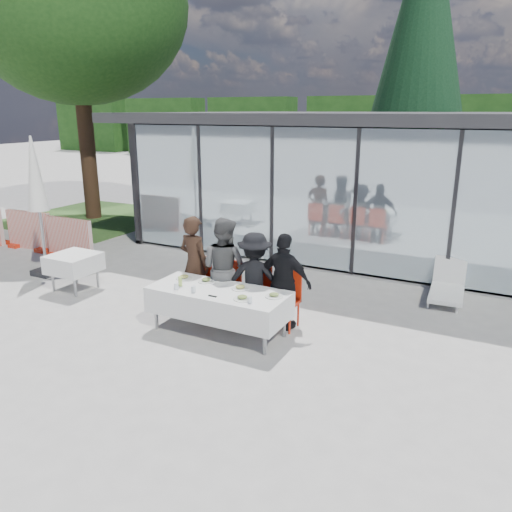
{
  "coord_description": "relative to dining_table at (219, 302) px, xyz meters",
  "views": [
    {
      "loc": [
        3.91,
        -6.17,
        3.51
      ],
      "look_at": [
        0.12,
        1.2,
        1.07
      ],
      "focal_mm": 35.0,
      "sensor_mm": 36.0,
      "label": 1
    }
  ],
  "objects": [
    {
      "name": "ground",
      "position": [
        0.05,
        -0.2,
        -0.54
      ],
      "size": [
        90.0,
        90.0,
        0.0
      ],
      "primitive_type": "plane",
      "color": "#A19D99",
      "rests_on": "ground"
    },
    {
      "name": "pavilion",
      "position": [
        2.05,
        7.96,
        1.61
      ],
      "size": [
        14.8,
        8.8,
        3.44
      ],
      "color": "gray",
      "rests_on": "ground"
    },
    {
      "name": "treeline",
      "position": [
        -1.95,
        27.8,
        1.66
      ],
      "size": [
        62.5,
        2.0,
        4.4
      ],
      "color": "black",
      "rests_on": "ground"
    },
    {
      "name": "dining_table",
      "position": [
        0.0,
        0.0,
        0.0
      ],
      "size": [
        2.26,
        0.96,
        0.75
      ],
      "color": "silver",
      "rests_on": "ground"
    },
    {
      "name": "diner_a",
      "position": [
        -0.89,
        0.65,
        0.33
      ],
      "size": [
        0.74,
        0.74,
        1.74
      ],
      "primitive_type": "imported",
      "rotation": [
        0.0,
        0.0,
        2.97
      ],
      "color": "#332016",
      "rests_on": "ground"
    },
    {
      "name": "diner_chair_a",
      "position": [
        -0.89,
        0.75,
        -0.0
      ],
      "size": [
        0.44,
        0.44,
        0.97
      ],
      "color": "#B4210C",
      "rests_on": "ground"
    },
    {
      "name": "diner_b",
      "position": [
        -0.28,
        0.65,
        0.35
      ],
      "size": [
        0.96,
        0.96,
        1.77
      ],
      "primitive_type": "imported",
      "rotation": [
        0.0,
        0.0,
        3.01
      ],
      "color": "#555555",
      "rests_on": "ground"
    },
    {
      "name": "diner_chair_b",
      "position": [
        -0.28,
        0.75,
        -0.0
      ],
      "size": [
        0.44,
        0.44,
        0.97
      ],
      "color": "#B4210C",
      "rests_on": "ground"
    },
    {
      "name": "diner_c",
      "position": [
        0.32,
        0.65,
        0.25
      ],
      "size": [
        1.27,
        1.27,
        1.58
      ],
      "primitive_type": "imported",
      "rotation": [
        0.0,
        0.0,
        3.43
      ],
      "color": "black",
      "rests_on": "ground"
    },
    {
      "name": "diner_chair_c",
      "position": [
        0.32,
        0.75,
        -0.0
      ],
      "size": [
        0.44,
        0.44,
        0.97
      ],
      "color": "#B4210C",
      "rests_on": "ground"
    },
    {
      "name": "diner_d",
      "position": [
        0.86,
        0.65,
        0.27
      ],
      "size": [
        1.0,
        1.0,
        1.62
      ],
      "primitive_type": "imported",
      "rotation": [
        0.0,
        0.0,
        3.08
      ],
      "color": "black",
      "rests_on": "ground"
    },
    {
      "name": "diner_chair_d",
      "position": [
        0.86,
        0.75,
        -0.0
      ],
      "size": [
        0.44,
        0.44,
        0.97
      ],
      "color": "#B4210C",
      "rests_on": "ground"
    },
    {
      "name": "plate_a",
      "position": [
        -0.79,
        0.19,
        0.24
      ],
      "size": [
        0.28,
        0.28,
        0.07
      ],
      "color": "silver",
      "rests_on": "dining_table"
    },
    {
      "name": "plate_b",
      "position": [
        -0.38,
        0.23,
        0.24
      ],
      "size": [
        0.28,
        0.28,
        0.07
      ],
      "color": "silver",
      "rests_on": "dining_table"
    },
    {
      "name": "plate_c",
      "position": [
        0.3,
        0.18,
        0.24
      ],
      "size": [
        0.28,
        0.28,
        0.07
      ],
      "color": "silver",
      "rests_on": "dining_table"
    },
    {
      "name": "plate_d",
      "position": [
        0.93,
        0.11,
        0.24
      ],
      "size": [
        0.28,
        0.28,
        0.07
      ],
      "color": "silver",
      "rests_on": "dining_table"
    },
    {
      "name": "plate_extra",
      "position": [
        0.55,
        -0.2,
        0.24
      ],
      "size": [
        0.28,
        0.28,
        0.07
      ],
      "color": "silver",
      "rests_on": "dining_table"
    },
    {
      "name": "juice_bottle",
      "position": [
        -0.64,
        -0.14,
        0.29
      ],
      "size": [
        0.06,
        0.06,
        0.16
      ],
      "primitive_type": "cylinder",
      "color": "#97B94D",
      "rests_on": "dining_table"
    },
    {
      "name": "drinking_glasses",
      "position": [
        -0.06,
        -0.29,
        0.26
      ],
      "size": [
        1.39,
        0.09,
        0.1
      ],
      "color": "silver",
      "rests_on": "dining_table"
    },
    {
      "name": "folded_eyeglasses",
      "position": [
        0.08,
        -0.31,
        0.22
      ],
      "size": [
        0.14,
        0.03,
        0.01
      ],
      "primitive_type": "cube",
      "color": "black",
      "rests_on": "dining_table"
    },
    {
      "name": "spare_table_left",
      "position": [
        -3.65,
        0.43,
        0.02
      ],
      "size": [
        0.86,
        0.86,
        0.74
      ],
      "color": "silver",
      "rests_on": "ground"
    },
    {
      "name": "spare_chair_b",
      "position": [
        3.68,
        4.11,
        -0.0
      ],
      "size": [
        0.6,
        0.6,
        0.97
      ],
      "color": "#B4210C",
      "rests_on": "ground"
    },
    {
      "name": "market_umbrella",
      "position": [
        -4.97,
        0.84,
        1.47
      ],
      "size": [
        0.5,
        0.5,
        3.0
      ],
      "color": "black",
      "rests_on": "ground"
    },
    {
      "name": "lounger",
      "position": [
        3.11,
        3.36,
        -0.28
      ],
      "size": [
        0.68,
        1.37,
        0.72
      ],
      "color": "silver",
      "rests_on": "ground"
    },
    {
      "name": "deciduous_tree",
      "position": [
        -8.45,
        5.8,
        5.94
      ],
      "size": [
        7.04,
        6.4,
        9.38
      ],
      "color": "#382316",
      "rests_on": "ground"
    },
    {
      "name": "conifer_tree",
      "position": [
        0.55,
        12.8,
        5.45
      ],
      "size": [
        4.0,
        4.0,
        10.5
      ],
      "color": "#382316",
      "rests_on": "ground"
    },
    {
      "name": "grass_patch",
      "position": [
        -8.45,
        5.8,
        -0.53
      ],
      "size": [
        5.0,
        5.0,
        0.02
      ],
      "primitive_type": "cube",
      "color": "#385926",
      "rests_on": "ground"
    }
  ]
}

